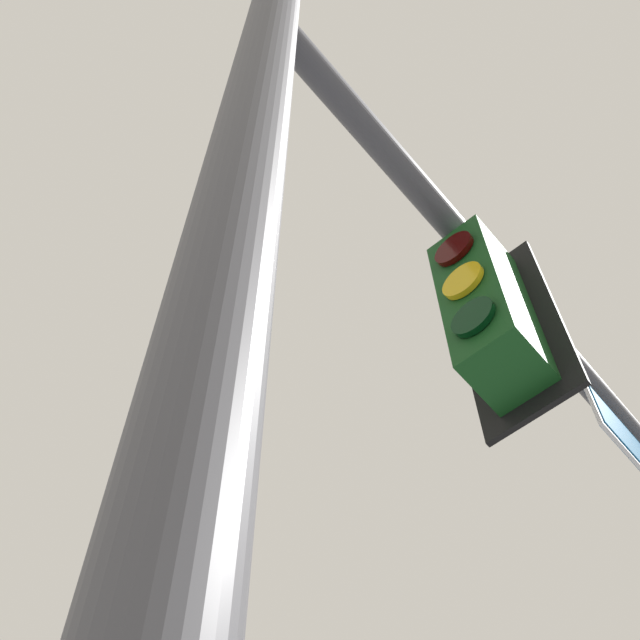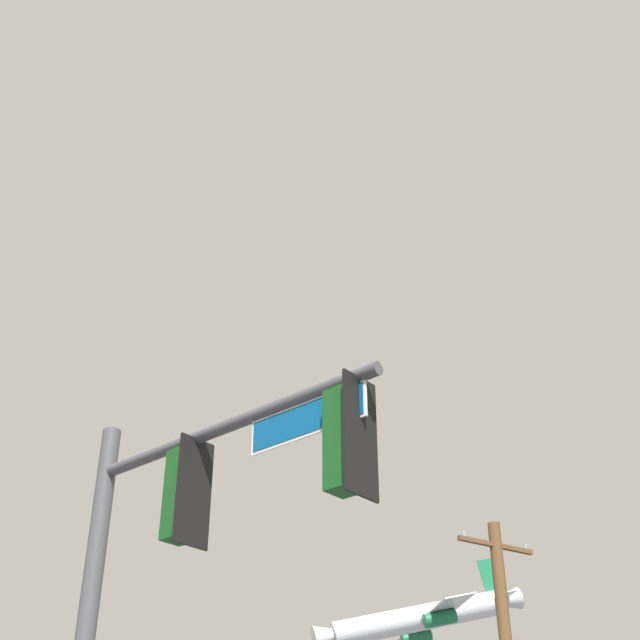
{
  "view_description": "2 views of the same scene",
  "coord_description": "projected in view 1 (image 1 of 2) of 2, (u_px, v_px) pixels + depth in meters",
  "views": [
    {
      "loc": [
        -9.19,
        -6.26,
        1.58
      ],
      "look_at": [
        -7.46,
        -4.09,
        6.07
      ],
      "focal_mm": 50.0,
      "sensor_mm": 36.0,
      "label": 1
    },
    {
      "loc": [
        1.64,
        -10.06,
        1.64
      ],
      "look_at": [
        -5.45,
        -4.37,
        7.09
      ],
      "focal_mm": 50.0,
      "sensor_mm": 36.0,
      "label": 2
    }
  ],
  "objects": [
    {
      "name": "signal_pole_near",
      "position": [
        506.0,
        397.0,
        3.55
      ],
      "size": [
        4.56,
        1.15,
        6.53
      ],
      "color": "#47474C",
      "rests_on": "ground_plane"
    }
  ]
}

